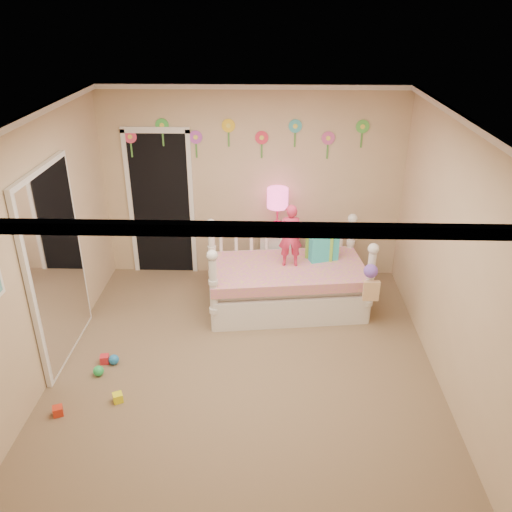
{
  "coord_description": "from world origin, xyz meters",
  "views": [
    {
      "loc": [
        0.26,
        -4.48,
        3.54
      ],
      "look_at": [
        0.1,
        0.6,
        1.05
      ],
      "focal_mm": 36.91,
      "sensor_mm": 36.0,
      "label": 1
    }
  ],
  "objects_px": {
    "nightstand": "(277,256)",
    "daybed": "(287,270)",
    "table_lamp": "(278,203)",
    "child": "(290,235)"
  },
  "relations": [
    {
      "from": "nightstand",
      "to": "daybed",
      "type": "bearing_deg",
      "value": -79.26
    },
    {
      "from": "nightstand",
      "to": "table_lamp",
      "type": "height_order",
      "value": "table_lamp"
    },
    {
      "from": "daybed",
      "to": "nightstand",
      "type": "bearing_deg",
      "value": 92.48
    },
    {
      "from": "nightstand",
      "to": "table_lamp",
      "type": "relative_size",
      "value": 1.19
    },
    {
      "from": "daybed",
      "to": "child",
      "type": "xyz_separation_m",
      "value": [
        0.03,
        0.02,
        0.45
      ]
    },
    {
      "from": "child",
      "to": "table_lamp",
      "type": "distance_m",
      "value": 0.73
    },
    {
      "from": "daybed",
      "to": "nightstand",
      "type": "height_order",
      "value": "daybed"
    },
    {
      "from": "table_lamp",
      "to": "nightstand",
      "type": "bearing_deg",
      "value": -90.0
    },
    {
      "from": "daybed",
      "to": "table_lamp",
      "type": "bearing_deg",
      "value": 92.48
    },
    {
      "from": "child",
      "to": "table_lamp",
      "type": "relative_size",
      "value": 1.3
    }
  ]
}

